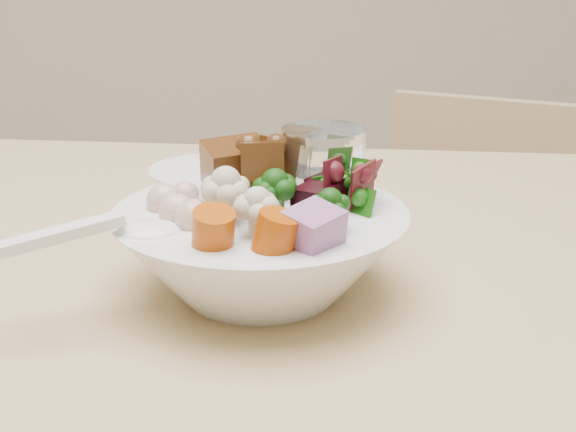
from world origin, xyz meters
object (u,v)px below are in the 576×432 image
(chair_far, at_px, (471,309))
(dining_table, at_px, (521,384))
(side_bowl, at_px, (210,188))
(food_bowl, at_px, (263,245))
(water_glass, at_px, (323,204))

(chair_far, bearing_deg, dining_table, -75.57)
(chair_far, bearing_deg, side_bowl, -108.58)
(food_bowl, bearing_deg, side_bowl, 100.59)
(dining_table, xyz_separation_m, food_bowl, (-0.22, 0.04, 0.12))
(water_glass, bearing_deg, chair_far, 58.17)
(food_bowl, xyz_separation_m, water_glass, (0.06, 0.05, 0.02))
(dining_table, relative_size, food_bowl, 7.61)
(dining_table, xyz_separation_m, water_glass, (-0.16, 0.09, 0.14))
(dining_table, xyz_separation_m, side_bowl, (-0.26, 0.26, 0.10))
(water_glass, bearing_deg, food_bowl, -137.78)
(chair_far, bearing_deg, food_bowl, -93.00)
(chair_far, relative_size, food_bowl, 3.32)
(food_bowl, bearing_deg, water_glass, 42.22)
(dining_table, height_order, chair_far, chair_far)
(dining_table, distance_m, food_bowl, 0.25)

